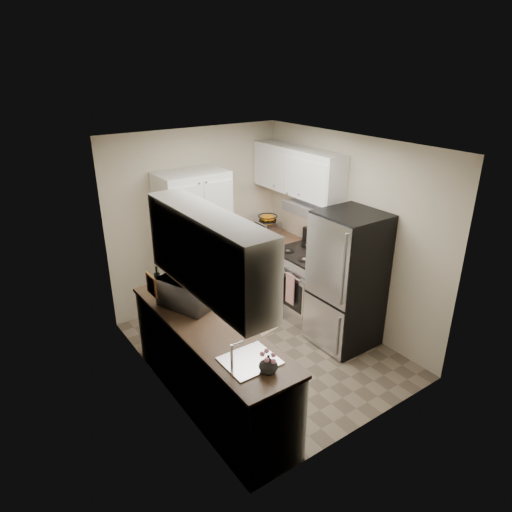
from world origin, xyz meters
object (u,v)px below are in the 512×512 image
(electric_range, at_px, (305,283))
(toaster_oven, at_px, (267,227))
(microwave, at_px, (188,292))
(pantry_cabinet, at_px, (195,245))
(wine_bottle, at_px, (157,280))
(refrigerator, at_px, (347,280))

(electric_range, height_order, toaster_oven, electric_range)
(microwave, height_order, toaster_oven, microwave)
(microwave, bearing_deg, pantry_cabinet, -52.74)
(microwave, bearing_deg, wine_bottle, -7.24)
(pantry_cabinet, distance_m, refrigerator, 2.07)
(refrigerator, xyz_separation_m, wine_bottle, (-2.03, 0.93, 0.20))
(wine_bottle, distance_m, toaster_oven, 2.23)
(refrigerator, distance_m, toaster_oven, 1.72)
(pantry_cabinet, bearing_deg, refrigerator, -56.54)
(pantry_cabinet, distance_m, electric_range, 1.58)
(pantry_cabinet, relative_size, refrigerator, 1.18)
(wine_bottle, relative_size, toaster_oven, 0.77)
(microwave, bearing_deg, electric_range, -101.49)
(pantry_cabinet, height_order, toaster_oven, pantry_cabinet)
(wine_bottle, bearing_deg, refrigerator, -24.51)
(pantry_cabinet, bearing_deg, toaster_oven, -0.84)
(refrigerator, bearing_deg, wine_bottle, 155.49)
(electric_range, bearing_deg, microwave, -169.40)
(electric_range, bearing_deg, refrigerator, -92.48)
(pantry_cabinet, bearing_deg, wine_bottle, -138.21)
(microwave, relative_size, wine_bottle, 2.12)
(refrigerator, bearing_deg, toaster_oven, 88.00)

